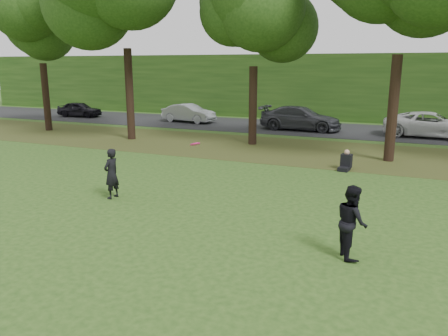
# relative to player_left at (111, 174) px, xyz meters

# --- Properties ---
(ground) EXTENTS (120.00, 120.00, 0.00)m
(ground) POSITION_rel_player_left_xyz_m (3.94, -2.90, -0.81)
(ground) COLOR #264716
(ground) RESTS_ON ground
(leaf_litter) EXTENTS (60.00, 7.00, 0.01)m
(leaf_litter) POSITION_rel_player_left_xyz_m (3.94, 10.10, -0.81)
(leaf_litter) COLOR #4B411B
(leaf_litter) RESTS_ON ground
(street) EXTENTS (70.00, 7.00, 0.02)m
(street) POSITION_rel_player_left_xyz_m (3.94, 18.10, -0.80)
(street) COLOR black
(street) RESTS_ON ground
(far_hedge) EXTENTS (70.00, 3.00, 5.00)m
(far_hedge) POSITION_rel_player_left_xyz_m (3.94, 24.10, 1.69)
(far_hedge) COLOR #1C3D11
(far_hedge) RESTS_ON ground
(player_left) EXTENTS (0.43, 0.62, 1.62)m
(player_left) POSITION_rel_player_left_xyz_m (0.00, 0.00, 0.00)
(player_left) COLOR black
(player_left) RESTS_ON ground
(player_right) EXTENTS (0.91, 0.99, 1.66)m
(player_right) POSITION_rel_player_left_xyz_m (7.63, -1.59, 0.02)
(player_right) COLOR black
(player_right) RESTS_ON ground
(parked_cars) EXTENTS (39.69, 2.87, 1.53)m
(parked_cars) POSITION_rel_player_left_xyz_m (3.53, 17.30, -0.08)
(parked_cars) COLOR black
(parked_cars) RESTS_ON street
(frisbee) EXTENTS (0.32, 0.34, 0.16)m
(frisbee) POSITION_rel_player_left_xyz_m (3.36, -0.73, 1.31)
(frisbee) COLOR #EC1378
(frisbee) RESTS_ON ground
(seated_person) EXTENTS (0.50, 0.78, 0.83)m
(seated_person) POSITION_rel_player_left_xyz_m (6.40, 6.90, -0.50)
(seated_person) COLOR black
(seated_person) RESTS_ON ground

